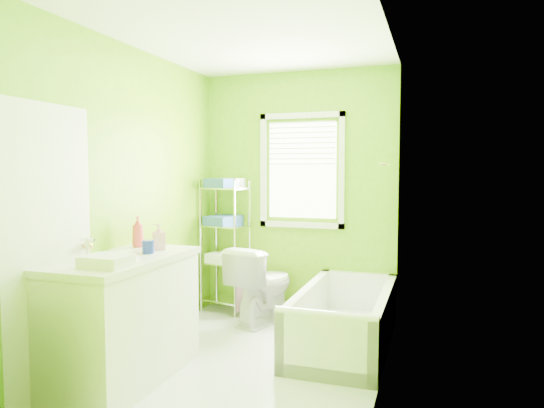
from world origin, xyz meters
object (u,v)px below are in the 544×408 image
(bathtub, at_px, (344,328))
(wire_shelf_unit, at_px, (226,231))
(toilet, at_px, (262,284))
(vanity, at_px, (124,315))

(bathtub, bearing_deg, wire_shelf_unit, 155.55)
(wire_shelf_unit, bearing_deg, toilet, -23.84)
(bathtub, distance_m, wire_shelf_unit, 1.71)
(vanity, bearing_deg, wire_shelf_unit, 90.06)
(bathtub, bearing_deg, vanity, -139.70)
(vanity, distance_m, wire_shelf_unit, 1.89)
(toilet, height_order, wire_shelf_unit, wire_shelf_unit)
(toilet, distance_m, vanity, 1.70)
(bathtub, distance_m, vanity, 1.88)
(bathtub, xyz_separation_m, wire_shelf_unit, (-1.42, 0.64, 0.72))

